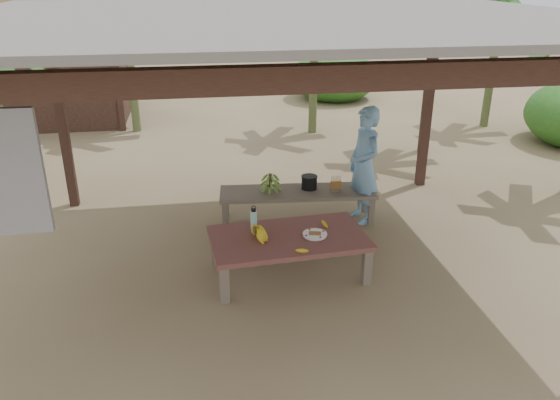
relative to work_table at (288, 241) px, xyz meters
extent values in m
plane|color=brown|center=(-0.10, 0.25, -0.43)|extent=(80.00, 80.00, 0.00)
cube|color=black|center=(-2.90, 2.55, 0.92)|extent=(0.13, 0.13, 2.70)
cube|color=black|center=(2.70, 2.55, 0.92)|extent=(0.13, 0.13, 2.70)
cube|color=black|center=(-0.10, -2.05, 2.27)|extent=(5.80, 0.14, 0.18)
cube|color=black|center=(-0.10, 2.55, 2.27)|extent=(5.80, 0.14, 0.18)
cube|color=black|center=(2.70, 0.25, 2.27)|extent=(0.14, 4.80, 0.18)
cube|color=slate|center=(-0.10, 0.25, 2.49)|extent=(6.60, 5.60, 0.06)
cube|color=slate|center=(-2.20, -2.05, 1.72)|extent=(0.45, 0.05, 0.85)
cube|color=brown|center=(-0.79, -0.48, -0.21)|extent=(0.11, 0.11, 0.44)
cube|color=brown|center=(0.85, -0.36, -0.21)|extent=(0.11, 0.11, 0.44)
cube|color=brown|center=(-0.85, 0.36, -0.21)|extent=(0.11, 0.11, 0.44)
cube|color=brown|center=(0.79, 0.48, -0.21)|extent=(0.11, 0.11, 0.44)
cube|color=maroon|center=(0.00, 0.00, 0.04)|extent=(1.87, 1.13, 0.06)
cube|color=brown|center=(-0.66, 1.34, -0.23)|extent=(0.09, 0.09, 0.40)
cube|color=brown|center=(1.39, 1.16, -0.23)|extent=(0.09, 0.09, 0.40)
cube|color=brown|center=(-0.62, 1.79, -0.23)|extent=(0.09, 0.09, 0.40)
cube|color=brown|center=(1.43, 1.62, -0.23)|extent=(0.09, 0.09, 0.40)
cube|color=brown|center=(0.39, 1.48, -0.01)|extent=(2.24, 0.78, 0.05)
cylinder|color=white|center=(0.30, -0.05, 0.07)|extent=(0.26, 0.26, 0.01)
cylinder|color=white|center=(0.30, -0.05, 0.09)|extent=(0.29, 0.29, 0.02)
cube|color=brown|center=(0.30, -0.05, 0.09)|extent=(0.16, 0.13, 0.02)
ellipsoid|color=yellow|center=(0.08, -0.41, 0.09)|extent=(0.15, 0.06, 0.04)
ellipsoid|color=yellow|center=(0.48, 0.20, 0.09)|extent=(0.09, 0.17, 0.04)
cylinder|color=#3DBFAE|center=(-0.37, 0.26, 0.18)|extent=(0.08, 0.08, 0.23)
cylinder|color=black|center=(-0.37, 0.26, 0.31)|extent=(0.06, 0.06, 0.03)
torus|color=black|center=(-0.37, 0.26, 0.34)|extent=(0.05, 0.01, 0.05)
cylinder|color=black|center=(0.57, 1.54, 0.11)|extent=(0.22, 0.22, 0.19)
imported|color=#71A8D7|center=(1.30, 1.34, 0.40)|extent=(0.51, 0.68, 1.67)
cube|color=black|center=(-4.60, 8.25, 0.57)|extent=(4.00, 3.00, 2.00)
cube|color=brown|center=(-4.60, 7.40, 1.92)|extent=(4.40, 1.73, 1.00)
cube|color=brown|center=(-4.60, 9.10, 1.92)|extent=(4.40, 1.73, 1.00)
cylinder|color=#596638|center=(3.45, 4.27, 1.14)|extent=(0.18, 0.18, 3.14)
cylinder|color=#596638|center=(1.57, 5.94, 0.91)|extent=(0.18, 0.18, 2.69)
cylinder|color=#596638|center=(-2.29, 6.66, 1.06)|extent=(0.18, 0.18, 2.99)
cylinder|color=#596638|center=(5.60, 5.82, 1.03)|extent=(0.18, 0.18, 2.92)
camera|label=1|loc=(-0.99, -5.58, 2.93)|focal=35.00mm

